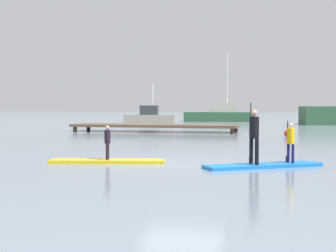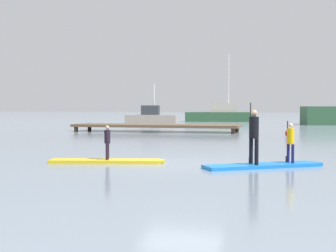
{
  "view_description": "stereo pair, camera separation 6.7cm",
  "coord_description": "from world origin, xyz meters",
  "px_view_note": "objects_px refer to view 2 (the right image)",
  "views": [
    {
      "loc": [
        3.1,
        -14.65,
        1.8
      ],
      "look_at": [
        -0.73,
        1.21,
        1.12
      ],
      "focal_mm": 51.8,
      "sensor_mm": 36.0,
      "label": 1
    },
    {
      "loc": [
        3.16,
        -14.64,
        1.8
      ],
      "look_at": [
        -0.73,
        1.21,
        1.12
      ],
      "focal_mm": 51.8,
      "sensor_mm": 36.0,
      "label": 2
    }
  ],
  "objects_px": {
    "paddler_adult": "(254,133)",
    "fishing_boat_green_midground": "(221,114)",
    "motor_boat_small_navy": "(151,117)",
    "paddler_child_front": "(290,140)",
    "paddleboard_near": "(107,161)",
    "paddler_child_solo": "(107,140)",
    "mooring_buoy_near": "(289,133)",
    "paddleboard_far": "(264,166)"
  },
  "relations": [
    {
      "from": "paddleboard_far",
      "to": "motor_boat_small_navy",
      "type": "relative_size",
      "value": 0.66
    },
    {
      "from": "paddler_child_solo",
      "to": "paddler_adult",
      "type": "height_order",
      "value": "paddler_adult"
    },
    {
      "from": "fishing_boat_green_midground",
      "to": "paddler_child_front",
      "type": "bearing_deg",
      "value": -79.53
    },
    {
      "from": "paddler_child_front",
      "to": "paddleboard_far",
      "type": "bearing_deg",
      "value": -147.16
    },
    {
      "from": "motor_boat_small_navy",
      "to": "mooring_buoy_near",
      "type": "height_order",
      "value": "motor_boat_small_navy"
    },
    {
      "from": "paddler_child_front",
      "to": "motor_boat_small_navy",
      "type": "xyz_separation_m",
      "value": [
        -13.29,
        31.67,
        -0.13
      ]
    },
    {
      "from": "fishing_boat_green_midground",
      "to": "motor_boat_small_navy",
      "type": "height_order",
      "value": "fishing_boat_green_midground"
    },
    {
      "from": "paddleboard_near",
      "to": "paddler_child_front",
      "type": "distance_m",
      "value": 5.71
    },
    {
      "from": "mooring_buoy_near",
      "to": "paddler_adult",
      "type": "bearing_deg",
      "value": -94.23
    },
    {
      "from": "paddler_child_solo",
      "to": "paddler_child_front",
      "type": "height_order",
      "value": "paddler_child_front"
    },
    {
      "from": "paddler_child_solo",
      "to": "paddleboard_far",
      "type": "bearing_deg",
      "value": -0.08
    },
    {
      "from": "paddler_adult",
      "to": "paddleboard_far",
      "type": "bearing_deg",
      "value": 30.97
    },
    {
      "from": "paddleboard_far",
      "to": "fishing_boat_green_midground",
      "type": "bearing_deg",
      "value": 99.32
    },
    {
      "from": "paddler_child_solo",
      "to": "paddler_adult",
      "type": "relative_size",
      "value": 0.62
    },
    {
      "from": "paddler_child_front",
      "to": "fishing_boat_green_midground",
      "type": "height_order",
      "value": "fishing_boat_green_midground"
    },
    {
      "from": "paddleboard_near",
      "to": "paddler_child_front",
      "type": "bearing_deg",
      "value": 4.98
    },
    {
      "from": "paddleboard_far",
      "to": "mooring_buoy_near",
      "type": "bearing_deg",
      "value": 86.9
    },
    {
      "from": "paddler_child_front",
      "to": "motor_boat_small_navy",
      "type": "height_order",
      "value": "motor_boat_small_navy"
    },
    {
      "from": "paddleboard_far",
      "to": "fishing_boat_green_midground",
      "type": "xyz_separation_m",
      "value": [
        -6.67,
        40.64,
        0.76
      ]
    },
    {
      "from": "paddler_adult",
      "to": "paddler_child_solo",
      "type": "bearing_deg",
      "value": 177.75
    },
    {
      "from": "paddler_child_solo",
      "to": "mooring_buoy_near",
      "type": "relative_size",
      "value": 2.47
    },
    {
      "from": "paddler_child_solo",
      "to": "motor_boat_small_navy",
      "type": "xyz_separation_m",
      "value": [
        -7.66,
        32.15,
        -0.06
      ]
    },
    {
      "from": "paddler_child_solo",
      "to": "paddler_child_front",
      "type": "bearing_deg",
      "value": 4.84
    },
    {
      "from": "paddleboard_far",
      "to": "mooring_buoy_near",
      "type": "relative_size",
      "value": 7.75
    },
    {
      "from": "motor_boat_small_navy",
      "to": "paddleboard_near",
      "type": "bearing_deg",
      "value": -76.61
    },
    {
      "from": "paddleboard_near",
      "to": "paddler_child_solo",
      "type": "relative_size",
      "value": 3.33
    },
    {
      "from": "fishing_boat_green_midground",
      "to": "motor_boat_small_navy",
      "type": "distance_m",
      "value": 10.33
    },
    {
      "from": "paddler_adult",
      "to": "fishing_boat_green_midground",
      "type": "height_order",
      "value": "fishing_boat_green_midground"
    },
    {
      "from": "fishing_boat_green_midground",
      "to": "motor_boat_small_navy",
      "type": "xyz_separation_m",
      "value": [
        -5.88,
        -8.49,
        -0.17
      ]
    },
    {
      "from": "paddleboard_far",
      "to": "motor_boat_small_navy",
      "type": "distance_m",
      "value": 34.52
    },
    {
      "from": "paddler_child_solo",
      "to": "fishing_boat_green_midground",
      "type": "bearing_deg",
      "value": 92.52
    },
    {
      "from": "paddleboard_far",
      "to": "fishing_boat_green_midground",
      "type": "distance_m",
      "value": 41.2
    },
    {
      "from": "fishing_boat_green_midground",
      "to": "paddler_adult",
      "type": "bearing_deg",
      "value": -81.12
    },
    {
      "from": "paddleboard_far",
      "to": "fishing_boat_green_midground",
      "type": "height_order",
      "value": "fishing_boat_green_midground"
    },
    {
      "from": "paddleboard_near",
      "to": "mooring_buoy_near",
      "type": "distance_m",
      "value": 15.14
    },
    {
      "from": "motor_boat_small_navy",
      "to": "mooring_buoy_near",
      "type": "bearing_deg",
      "value": -53.7
    },
    {
      "from": "paddler_child_solo",
      "to": "paddler_child_front",
      "type": "relative_size",
      "value": 0.88
    },
    {
      "from": "paddleboard_near",
      "to": "mooring_buoy_near",
      "type": "height_order",
      "value": "mooring_buoy_near"
    },
    {
      "from": "paddleboard_near",
      "to": "paddler_child_solo",
      "type": "bearing_deg",
      "value": 57.57
    },
    {
      "from": "paddleboard_near",
      "to": "paddleboard_far",
      "type": "distance_m",
      "value": 4.89
    },
    {
      "from": "paddleboard_far",
      "to": "motor_boat_small_navy",
      "type": "height_order",
      "value": "motor_boat_small_navy"
    },
    {
      "from": "paddleboard_far",
      "to": "paddler_child_front",
      "type": "height_order",
      "value": "paddler_child_front"
    }
  ]
}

